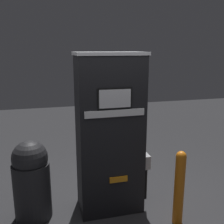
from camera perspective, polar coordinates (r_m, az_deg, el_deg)
The scene contains 4 objects.
ground_plane at distance 3.74m, azimuth 0.55°, elevation -21.90°, with size 14.00×14.00×0.00m, color #2D2D30.
gas_pump at distance 3.48m, azimuth -0.51°, elevation -4.88°, with size 0.94×0.56×2.13m.
safety_bollard at distance 3.48m, azimuth 14.44°, elevation -15.36°, with size 0.13×0.13×0.97m.
trash_bin at distance 3.62m, azimuth -17.13°, elevation -13.86°, with size 0.47×0.47×1.06m.
Camera 1 is at (-0.80, -2.93, 2.17)m, focal length 42.00 mm.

